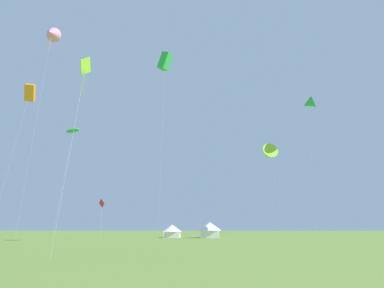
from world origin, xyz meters
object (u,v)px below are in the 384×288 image
object	(u,v)px
kite_green_delta	(309,104)
kite_red_diamond	(102,204)
kite_lime_delta	(268,153)
festival_tent_left	(172,230)
festival_tent_center	(210,229)
kite_orange_box	(30,93)
kite_green_parafoil	(73,131)
kite_green_box	(165,61)
kite_pink_delta	(52,33)
kite_lime_diamond	(85,71)

from	to	relation	value
kite_green_delta	kite_red_diamond	bearing A→B (deg)	-179.43
kite_red_diamond	kite_green_delta	world-z (taller)	kite_green_delta
kite_green_delta	kite_lime_delta	world-z (taller)	kite_green_delta
kite_lime_delta	festival_tent_left	world-z (taller)	kite_lime_delta
kite_lime_delta	festival_tent_center	bearing A→B (deg)	155.72
kite_orange_box	kite_red_diamond	size ratio (longest dim) A/B	3.46
kite_green_parafoil	festival_tent_center	bearing A→B (deg)	41.70
kite_green_parafoil	kite_lime_delta	size ratio (longest dim) A/B	0.98
kite_green_box	kite_pink_delta	bearing A→B (deg)	167.75
kite_green_box	kite_lime_delta	distance (m)	26.34
festival_tent_left	kite_green_box	bearing A→B (deg)	-86.35
festival_tent_left	kite_lime_delta	bearing A→B (deg)	-15.21
kite_green_parafoil	kite_green_delta	world-z (taller)	kite_green_delta
kite_green_box	kite_lime_delta	xyz separation A→B (m)	(17.31, 16.99, -10.28)
kite_green_parafoil	festival_tent_left	size ratio (longest dim) A/B	4.44
kite_lime_delta	kite_green_delta	bearing A→B (deg)	-21.44
kite_pink_delta	festival_tent_center	xyz separation A→B (m)	(26.94, 17.54, -33.05)
kite_green_parafoil	kite_green_delta	size ratio (longest dim) A/B	0.66
kite_lime_delta	kite_lime_diamond	bearing A→B (deg)	-118.39
kite_orange_box	kite_green_box	world-z (taller)	kite_green_box
kite_green_parafoil	festival_tent_left	world-z (taller)	kite_green_parafoil
kite_lime_delta	kite_lime_diamond	world-z (taller)	kite_lime_delta
festival_tent_left	festival_tent_center	world-z (taller)	festival_tent_center
festival_tent_left	kite_green_parafoil	bearing A→B (deg)	-125.78
kite_red_diamond	kite_pink_delta	xyz separation A→B (m)	(-7.95, -9.13, 28.65)
kite_lime_diamond	festival_tent_center	bearing A→B (deg)	78.24
kite_orange_box	kite_green_delta	xyz separation A→B (m)	(46.46, 11.85, 1.81)
kite_green_parafoil	kite_orange_box	bearing A→B (deg)	-168.89
kite_red_diamond	kite_green_delta	bearing A→B (deg)	0.57
kite_green_box	kite_lime_diamond	bearing A→B (deg)	-97.81
festival_tent_left	kite_green_delta	bearing A→B (deg)	-17.03
kite_orange_box	kite_lime_diamond	world-z (taller)	kite_orange_box
kite_green_delta	kite_lime_delta	bearing A→B (deg)	158.56
kite_green_delta	festival_tent_center	xyz separation A→B (m)	(-18.76, 8.03, -22.54)
kite_pink_delta	festival_tent_left	world-z (taller)	kite_pink_delta
kite_pink_delta	festival_tent_center	size ratio (longest dim) A/B	8.02
kite_red_diamond	kite_lime_delta	size ratio (longest dim) A/B	0.40
festival_tent_center	kite_orange_box	bearing A→B (deg)	-144.34
kite_green_delta	kite_lime_delta	distance (m)	11.85
festival_tent_center	kite_green_box	bearing A→B (deg)	-105.28
kite_red_diamond	festival_tent_center	bearing A→B (deg)	23.87
kite_green_delta	kite_lime_diamond	distance (m)	45.24
kite_green_parafoil	kite_green_delta	xyz separation A→B (m)	(39.54, 10.49, 7.77)
kite_green_parafoil	kite_lime_delta	xyz separation A→B (m)	(32.06, 13.43, -0.95)
festival_tent_center	kite_red_diamond	bearing A→B (deg)	-156.13
kite_lime_diamond	festival_tent_left	size ratio (longest dim) A/B	3.83
kite_green_box	kite_green_delta	size ratio (longest dim) A/B	1.06
kite_red_diamond	kite_green_delta	distance (m)	41.88
kite_red_diamond	kite_lime_diamond	world-z (taller)	kite_lime_diamond
kite_green_parafoil	kite_green_delta	distance (m)	41.64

